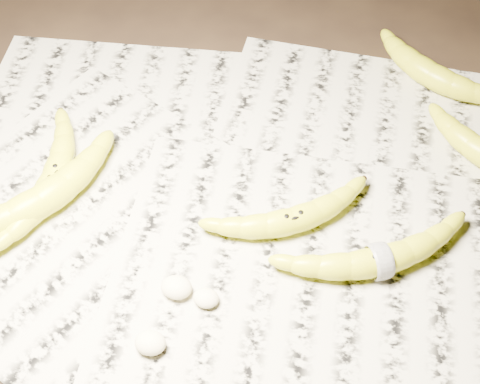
% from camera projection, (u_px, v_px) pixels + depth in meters
% --- Properties ---
extents(ground, '(3.00, 3.00, 0.00)m').
position_uv_depth(ground, '(244.00, 225.00, 0.81)').
color(ground, black).
rests_on(ground, ground).
extents(newspaper_patch, '(0.90, 0.70, 0.01)m').
position_uv_depth(newspaper_patch, '(250.00, 209.00, 0.82)').
color(newspaper_patch, '#B3AF9A').
rests_on(newspaper_patch, ground).
extents(banana_left_a, '(0.06, 0.20, 0.03)m').
position_uv_depth(banana_left_a, '(53.00, 177.00, 0.83)').
color(banana_left_a, yellow).
rests_on(banana_left_a, newspaper_patch).
extents(banana_left_b, '(0.18, 0.21, 0.04)m').
position_uv_depth(banana_left_b, '(40.00, 200.00, 0.80)').
color(banana_left_b, yellow).
rests_on(banana_left_b, newspaper_patch).
extents(banana_center, '(0.18, 0.14, 0.03)m').
position_uv_depth(banana_center, '(292.00, 219.00, 0.79)').
color(banana_center, yellow).
rests_on(banana_center, newspaper_patch).
extents(banana_taped, '(0.21, 0.15, 0.04)m').
position_uv_depth(banana_taped, '(380.00, 259.00, 0.75)').
color(banana_taped, yellow).
rests_on(banana_taped, newspaper_patch).
extents(banana_upper_b, '(0.18, 0.14, 0.04)m').
position_uv_depth(banana_upper_b, '(432.00, 73.00, 0.94)').
color(banana_upper_b, yellow).
rests_on(banana_upper_b, newspaper_patch).
extents(measuring_tape, '(0.02, 0.04, 0.04)m').
position_uv_depth(measuring_tape, '(380.00, 259.00, 0.75)').
color(measuring_tape, white).
rests_on(measuring_tape, newspaper_patch).
extents(flesh_chunk_a, '(0.04, 0.03, 0.02)m').
position_uv_depth(flesh_chunk_a, '(176.00, 286.00, 0.74)').
color(flesh_chunk_a, beige).
rests_on(flesh_chunk_a, newspaper_patch).
extents(flesh_chunk_b, '(0.03, 0.03, 0.02)m').
position_uv_depth(flesh_chunk_b, '(150.00, 341.00, 0.70)').
color(flesh_chunk_b, beige).
rests_on(flesh_chunk_b, newspaper_patch).
extents(flesh_chunk_c, '(0.03, 0.02, 0.02)m').
position_uv_depth(flesh_chunk_c, '(206.00, 296.00, 0.73)').
color(flesh_chunk_c, beige).
rests_on(flesh_chunk_c, newspaper_patch).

